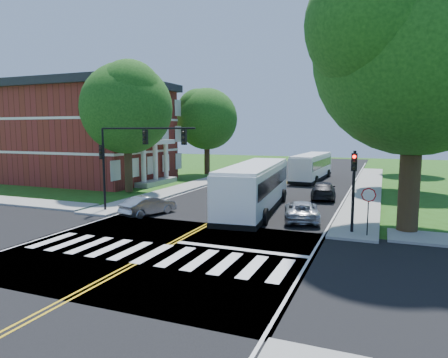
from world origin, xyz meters
The scene contains 24 objects.
ground centered at (0.00, 0.00, 0.00)m, with size 140.00×140.00×0.00m, color #254C13.
road centered at (0.00, 18.00, 0.01)m, with size 14.00×96.00×0.01m, color black.
cross_road centered at (0.00, 0.00, 0.01)m, with size 60.00×12.00×0.01m, color black.
center_line centered at (0.00, 22.00, 0.01)m, with size 0.36×70.00×0.01m, color gold.
edge_line_w centered at (-6.80, 22.00, 0.01)m, with size 0.12×70.00×0.01m, color silver.
edge_line_e centered at (6.80, 22.00, 0.01)m, with size 0.12×70.00×0.01m, color silver.
crosswalk centered at (0.00, -0.50, 0.02)m, with size 12.60×3.00×0.01m, color silver.
stop_bar centered at (3.50, 1.60, 0.02)m, with size 6.60×0.40×0.01m, color silver.
sidewalk_nw centered at (-8.30, 25.00, 0.07)m, with size 2.60×40.00×0.15m, color gray.
sidewalk_ne centered at (8.30, 25.00, 0.07)m, with size 2.60×40.00×0.15m, color gray.
tree_ne_big centered at (11.00, 8.00, 9.62)m, with size 10.80×10.80×14.91m.
tree_west_near centered at (-11.50, 14.00, 7.53)m, with size 8.00×8.00×11.40m.
tree_west_far centered at (-11.00, 30.00, 7.00)m, with size 7.60×7.60×10.67m.
tree_east_mid centered at (11.50, 24.00, 7.86)m, with size 8.40×8.40×11.93m.
tree_east_far centered at (12.50, 40.00, 6.86)m, with size 7.20×7.20×10.34m.
brick_building centered at (-21.95, 20.00, 5.42)m, with size 20.00×13.00×10.80m.
signal_nw centered at (-5.86, 6.43, 4.38)m, with size 7.15×0.46×5.66m.
signal_ne centered at (8.20, 6.44, 2.96)m, with size 0.30×0.46×4.40m.
stop_sign centered at (9.00, 5.98, 2.03)m, with size 0.76×0.08×2.53m.
bus_lead centered at (1.45, 10.46, 1.75)m, with size 4.02×12.96×3.30m.
bus_follow centered at (2.14, 29.63, 1.57)m, with size 3.15×11.50×2.95m.
hatchback centered at (-4.78, 6.63, 0.66)m, with size 1.37×3.92×1.29m, color #A2A4A9.
suv centered at (5.02, 8.76, 0.63)m, with size 2.07×4.48×1.25m, color silver.
dark_sedan centered at (5.13, 17.52, 0.71)m, with size 1.95×4.81×1.40m, color black.
Camera 1 is at (9.62, -15.75, 5.63)m, focal length 32.00 mm.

